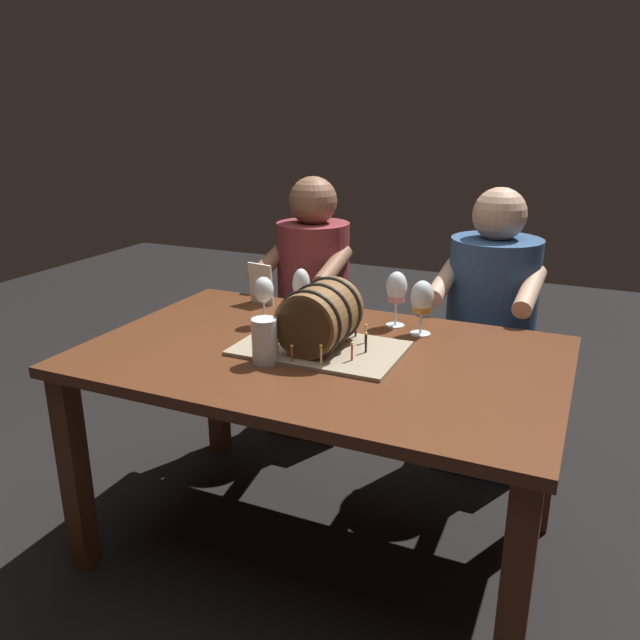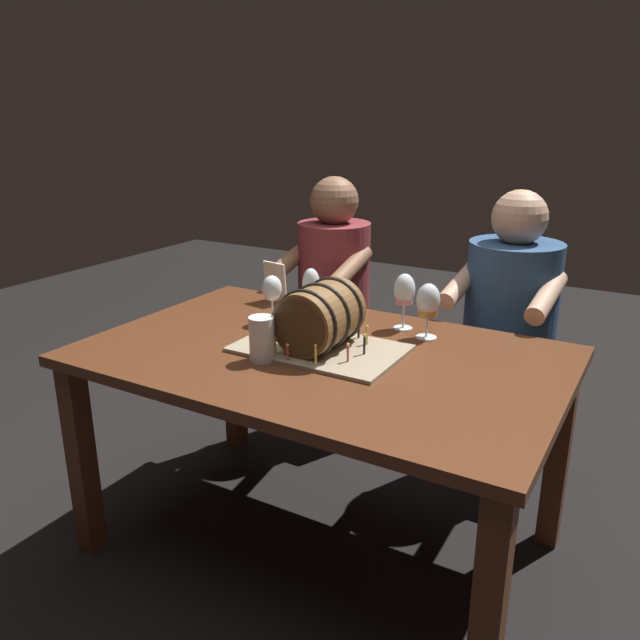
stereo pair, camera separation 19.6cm
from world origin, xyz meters
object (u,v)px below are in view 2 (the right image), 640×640
at_px(barrel_cake, 320,321).
at_px(beer_pint, 262,340).
at_px(wine_glass_white, 311,286).
at_px(wine_glass_empty, 272,290).
at_px(person_seated_right, 506,348).
at_px(dining_table, 322,379).
at_px(wine_glass_amber, 428,303).
at_px(person_seated_left, 333,320).
at_px(wine_glass_rose, 404,292).
at_px(menu_card, 275,282).

bearing_deg(barrel_cake, beer_pint, -124.21).
height_order(barrel_cake, beer_pint, barrel_cake).
bearing_deg(wine_glass_white, wine_glass_empty, -124.68).
distance_m(barrel_cake, person_seated_right, 0.92).
relative_size(barrel_cake, wine_glass_white, 2.80).
bearing_deg(person_seated_right, beer_pint, -118.51).
xyz_separation_m(dining_table, wine_glass_white, (-0.21, 0.28, 0.21)).
distance_m(barrel_cake, wine_glass_amber, 0.37).
bearing_deg(wine_glass_empty, barrel_cake, -27.99).
relative_size(wine_glass_amber, person_seated_left, 0.16).
bearing_deg(wine_glass_white, person_seated_left, 110.24).
xyz_separation_m(person_seated_left, person_seated_right, (0.78, 0.00, 0.01)).
bearing_deg(wine_glass_rose, person_seated_right, 60.56).
bearing_deg(person_seated_left, wine_glass_rose, -40.79).
distance_m(wine_glass_rose, wine_glass_empty, 0.46).
xyz_separation_m(barrel_cake, beer_pint, (-0.11, -0.16, -0.03)).
distance_m(menu_card, person_seated_left, 0.49).
bearing_deg(barrel_cake, wine_glass_rose, 65.97).
distance_m(wine_glass_white, menu_card, 0.24).
xyz_separation_m(dining_table, wine_glass_empty, (-0.29, 0.16, 0.22)).
xyz_separation_m(barrel_cake, person_seated_left, (-0.38, 0.78, -0.28)).
relative_size(barrel_cake, beer_pint, 3.74).
bearing_deg(dining_table, barrel_cake, 146.65).
xyz_separation_m(dining_table, person_seated_right, (0.39, 0.78, -0.08)).
relative_size(wine_glass_empty, wine_glass_white, 0.94).
distance_m(person_seated_left, person_seated_right, 0.78).
distance_m(barrel_cake, person_seated_left, 0.91).
height_order(wine_glass_white, beer_pint, wine_glass_white).
bearing_deg(person_seated_right, wine_glass_amber, -106.84).
distance_m(wine_glass_rose, person_seated_right, 0.60).
bearing_deg(barrel_cake, wine_glass_empty, 152.01).
xyz_separation_m(barrel_cake, wine_glass_empty, (-0.28, 0.15, 0.03)).
bearing_deg(person_seated_left, wine_glass_white, -69.76).
xyz_separation_m(wine_glass_empty, wine_glass_amber, (0.53, 0.13, -0.00)).
relative_size(wine_glass_white, wine_glass_amber, 0.98).
relative_size(beer_pint, menu_card, 0.86).
bearing_deg(wine_glass_rose, barrel_cake, -114.03).
bearing_deg(dining_table, wine_glass_rose, 67.76).
height_order(wine_glass_amber, person_seated_right, person_seated_right).
distance_m(barrel_cake, menu_card, 0.55).
bearing_deg(wine_glass_white, person_seated_right, 40.26).
distance_m(wine_glass_empty, menu_card, 0.26).
height_order(wine_glass_amber, menu_card, wine_glass_amber).
bearing_deg(barrel_cake, menu_card, 138.51).
bearing_deg(wine_glass_white, dining_table, -53.67).
bearing_deg(wine_glass_rose, dining_table, -112.24).
distance_m(menu_card, person_seated_right, 0.95).
xyz_separation_m(wine_glass_empty, beer_pint, (0.17, -0.31, -0.06)).
bearing_deg(wine_glass_empty, person_seated_right, 42.67).
relative_size(wine_glass_amber, menu_card, 1.17).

